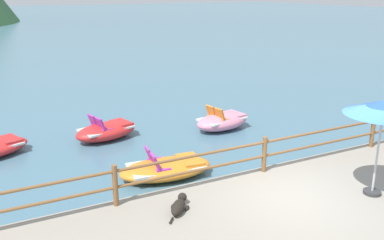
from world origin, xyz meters
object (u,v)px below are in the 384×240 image
at_px(dog_resting, 179,205).
at_px(pedal_boat_0, 107,130).
at_px(pedal_boat_2, 167,168).
at_px(beach_umbrella, 384,109).
at_px(pedal_boat_1, 222,121).

xyz_separation_m(dog_resting, pedal_boat_0, (0.25, 6.28, -0.22)).
distance_m(dog_resting, pedal_boat_2, 2.65).
distance_m(beach_umbrella, pedal_boat_0, 8.90).
distance_m(beach_umbrella, dog_resting, 4.91).
relative_size(beach_umbrella, pedal_boat_2, 0.83).
height_order(dog_resting, pedal_boat_2, pedal_boat_2).
bearing_deg(pedal_boat_0, pedal_boat_1, -12.44).
relative_size(pedal_boat_0, pedal_boat_1, 1.04).
height_order(pedal_boat_0, pedal_boat_1, pedal_boat_1).
xyz_separation_m(beach_umbrella, pedal_boat_0, (-4.06, 7.62, -2.15)).
bearing_deg(pedal_boat_1, pedal_boat_2, -140.83).
height_order(dog_resting, pedal_boat_0, pedal_boat_0).
bearing_deg(dog_resting, pedal_boat_0, 87.70).
relative_size(dog_resting, pedal_boat_1, 0.36).
xyz_separation_m(pedal_boat_0, pedal_boat_2, (0.57, -3.78, -0.05)).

